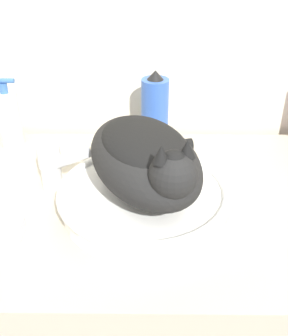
{
  "coord_description": "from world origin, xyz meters",
  "views": [
    {
      "loc": [
        0.06,
        -0.42,
        1.36
      ],
      "look_at": [
        0.06,
        0.24,
        0.95
      ],
      "focal_mm": 45.0,
      "sensor_mm": 36.0,
      "label": 1
    }
  ],
  "objects": [
    {
      "name": "faucet",
      "position": [
        -0.13,
        0.34,
        0.91
      ],
      "size": [
        0.12,
        0.08,
        0.12
      ],
      "rotation": [
        0.0,
        0.0,
        -0.4
      ],
      "color": "silver",
      "rests_on": "vanity_counter"
    },
    {
      "name": "soap_pump_bottle",
      "position": [
        -0.28,
        0.53,
        0.92
      ],
      "size": [
        0.06,
        0.06,
        0.18
      ],
      "color": "silver",
      "rests_on": "vanity_counter"
    },
    {
      "name": "soap_bar",
      "position": [
        -0.21,
        0.18,
        0.86
      ],
      "size": [
        0.08,
        0.05,
        0.02
      ],
      "color": "silver",
      "rests_on": "vanity_counter"
    },
    {
      "name": "spray_bottle_trigger",
      "position": [
        0.08,
        0.53,
        0.94
      ],
      "size": [
        0.07,
        0.07,
        0.2
      ],
      "color": "#335BB7",
      "rests_on": "vanity_counter"
    },
    {
      "name": "sink_basin",
      "position": [
        0.06,
        0.26,
        0.88
      ],
      "size": [
        0.34,
        0.34,
        0.06
      ],
      "color": "white",
      "rests_on": "vanity_counter"
    },
    {
      "name": "vanity_counter",
      "position": [
        0.0,
        0.3,
        0.42
      ],
      "size": [
        1.26,
        0.59,
        0.85
      ],
      "color": "#B2A893",
      "rests_on": "ground_plane"
    },
    {
      "name": "cat",
      "position": [
        0.06,
        0.25,
        0.97
      ],
      "size": [
        0.29,
        0.35,
        0.16
      ],
      "rotation": [
        0.0,
        0.0,
        5.11
      ],
      "color": "black",
      "rests_on": "sink_basin"
    }
  ]
}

